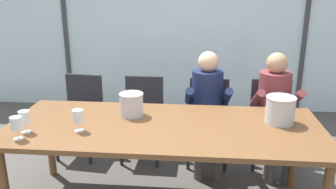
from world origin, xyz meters
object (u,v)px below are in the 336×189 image
at_px(ice_bucket_primary, 131,104).
at_px(wine_glass_center_pour, 78,117).
at_px(chair_right_of_center, 271,115).
at_px(wine_glass_near_bucket, 16,124).
at_px(chair_near_curtain, 82,109).
at_px(person_navy_polo, 207,102).
at_px(dining_table, 164,132).
at_px(chair_left_of_center, 143,111).
at_px(chair_center, 208,114).
at_px(wine_glass_by_left_taster, 24,118).
at_px(person_maroon_top, 275,104).
at_px(ice_bucket_secondary, 280,109).

xyz_separation_m(ice_bucket_primary, wine_glass_center_pour, (-0.35, -0.37, 0.01)).
height_order(chair_right_of_center, wine_glass_near_bucket, wine_glass_near_bucket).
xyz_separation_m(chair_near_curtain, person_navy_polo, (1.39, -0.16, 0.17)).
relative_size(dining_table, chair_right_of_center, 2.90).
bearing_deg(chair_left_of_center, chair_near_curtain, 179.88).
relative_size(chair_right_of_center, wine_glass_center_pour, 5.07).
relative_size(chair_center, person_navy_polo, 0.73).
bearing_deg(wine_glass_center_pour, ice_bucket_primary, 47.06).
bearing_deg(wine_glass_by_left_taster, dining_table, 12.87).
height_order(chair_near_curtain, person_maroon_top, person_maroon_top).
height_order(dining_table, wine_glass_center_pour, wine_glass_center_pour).
bearing_deg(wine_glass_by_left_taster, chair_left_of_center, 58.70).
height_order(chair_right_of_center, person_maroon_top, person_maroon_top).
relative_size(ice_bucket_secondary, wine_glass_center_pour, 1.40).
relative_size(ice_bucket_primary, wine_glass_near_bucket, 1.21).
relative_size(wine_glass_near_bucket, wine_glass_center_pour, 1.00).
bearing_deg(dining_table, chair_near_curtain, 136.96).
height_order(ice_bucket_secondary, wine_glass_by_left_taster, ice_bucket_secondary).
bearing_deg(chair_left_of_center, person_navy_polo, -10.93).
height_order(chair_near_curtain, ice_bucket_secondary, ice_bucket_secondary).
xyz_separation_m(person_maroon_top, ice_bucket_primary, (-1.35, -0.60, 0.17)).
xyz_separation_m(chair_right_of_center, ice_bucket_primary, (-1.34, -0.75, 0.34)).
relative_size(wine_glass_by_left_taster, wine_glass_near_bucket, 1.00).
relative_size(ice_bucket_primary, ice_bucket_secondary, 0.87).
relative_size(chair_center, wine_glass_near_bucket, 5.07).
relative_size(dining_table, wine_glass_by_left_taster, 14.72).
height_order(chair_left_of_center, wine_glass_center_pour, wine_glass_center_pour).
bearing_deg(chair_right_of_center, person_navy_polo, -167.43).
xyz_separation_m(ice_bucket_secondary, wine_glass_center_pour, (-1.59, -0.32, 0.00)).
distance_m(person_navy_polo, ice_bucket_primary, 0.91).
height_order(chair_center, person_maroon_top, person_maroon_top).
bearing_deg(chair_center, ice_bucket_primary, -131.44).
xyz_separation_m(chair_right_of_center, person_maroon_top, (0.00, -0.14, 0.17)).
bearing_deg(chair_left_of_center, person_maroon_top, -5.04).
bearing_deg(chair_near_curtain, chair_center, 3.90).
xyz_separation_m(chair_center, wine_glass_center_pour, (-1.03, -1.10, 0.36)).
bearing_deg(chair_right_of_center, dining_table, -137.41).
distance_m(chair_right_of_center, wine_glass_near_bucket, 2.49).
relative_size(person_navy_polo, wine_glass_center_pour, 6.91).
xyz_separation_m(chair_near_curtain, chair_left_of_center, (0.70, -0.02, 0.00)).
distance_m(chair_center, ice_bucket_primary, 1.05).
distance_m(person_navy_polo, wine_glass_by_left_taster, 1.76).
height_order(ice_bucket_primary, wine_glass_near_bucket, ice_bucket_primary).
height_order(chair_near_curtain, ice_bucket_primary, ice_bucket_primary).
distance_m(dining_table, chair_near_curtain, 1.41).
xyz_separation_m(ice_bucket_primary, wine_glass_by_left_taster, (-0.75, -0.43, 0.01)).
bearing_deg(chair_right_of_center, wine_glass_by_left_taster, -150.02).
xyz_separation_m(wine_glass_by_left_taster, wine_glass_center_pour, (0.40, 0.06, 0.00)).
distance_m(chair_near_curtain, wine_glass_by_left_taster, 1.25).
bearing_deg(chair_center, chair_near_curtain, -179.71).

